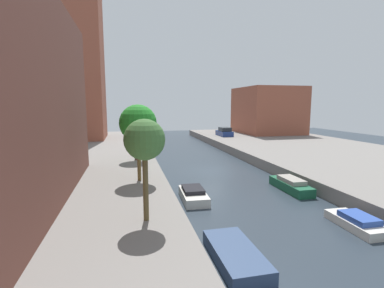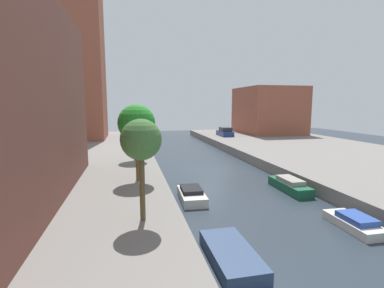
% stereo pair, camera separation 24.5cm
% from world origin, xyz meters
% --- Properties ---
extents(ground_plane, '(84.00, 84.00, 0.00)m').
position_xyz_m(ground_plane, '(0.00, 0.00, 0.00)').
color(ground_plane, '#28333D').
extents(quay_left, '(20.00, 64.00, 1.00)m').
position_xyz_m(quay_left, '(-15.00, 0.00, 0.50)').
color(quay_left, gray).
rests_on(quay_left, ground_plane).
extents(quay_right, '(20.00, 64.00, 1.00)m').
position_xyz_m(quay_right, '(15.00, 0.00, 0.50)').
color(quay_right, gray).
rests_on(quay_right, ground_plane).
extents(apartment_tower_far, '(10.00, 8.76, 23.68)m').
position_xyz_m(apartment_tower_far, '(-16.00, 21.28, 12.84)').
color(apartment_tower_far, brown).
rests_on(apartment_tower_far, quay_left).
extents(low_block_right, '(10.00, 11.75, 8.40)m').
position_xyz_m(low_block_right, '(18.00, 23.29, 5.20)').
color(low_block_right, brown).
rests_on(low_block_right, quay_right).
extents(street_tree_0, '(1.85, 1.85, 4.65)m').
position_xyz_m(street_tree_0, '(-6.91, -12.60, 4.67)').
color(street_tree_0, brown).
rests_on(street_tree_0, quay_left).
extents(street_tree_1, '(2.55, 2.55, 5.28)m').
position_xyz_m(street_tree_1, '(-6.91, -5.56, 4.98)').
color(street_tree_1, brown).
rests_on(street_tree_1, quay_left).
extents(street_tree_2, '(2.53, 2.53, 4.70)m').
position_xyz_m(street_tree_2, '(-6.91, 1.87, 4.41)').
color(street_tree_2, brown).
rests_on(street_tree_2, quay_left).
extents(parked_car, '(1.91, 4.19, 1.47)m').
position_xyz_m(parked_car, '(8.40, 19.89, 1.61)').
color(parked_car, navy).
rests_on(parked_car, quay_right).
extents(moored_boat_left_1, '(1.71, 3.76, 0.56)m').
position_xyz_m(moored_boat_left_1, '(-3.56, -15.21, 0.28)').
color(moored_boat_left_1, '#33476B').
rests_on(moored_boat_left_1, ground_plane).
extents(moored_boat_left_2, '(1.66, 3.47, 0.83)m').
position_xyz_m(moored_boat_left_2, '(-3.51, -7.64, 0.36)').
color(moored_boat_left_2, beige).
rests_on(moored_boat_left_2, ground_plane).
extents(moored_boat_right_1, '(1.47, 3.19, 0.74)m').
position_xyz_m(moored_boat_right_1, '(3.66, -13.68, 0.31)').
color(moored_boat_right_1, beige).
rests_on(moored_boat_right_1, ground_plane).
extents(moored_boat_right_2, '(1.33, 4.10, 0.96)m').
position_xyz_m(moored_boat_right_2, '(3.94, -7.23, 0.41)').
color(moored_boat_right_2, '#195638').
rests_on(moored_boat_right_2, ground_plane).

